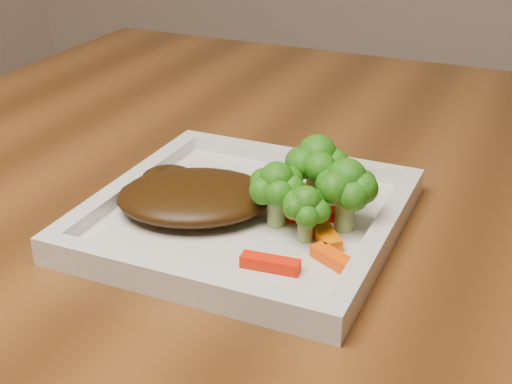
% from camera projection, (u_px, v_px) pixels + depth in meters
% --- Properties ---
extents(plate, '(0.27, 0.27, 0.01)m').
position_uv_depth(plate, '(246.00, 220.00, 0.66)').
color(plate, silver).
rests_on(plate, dining_table).
extents(steak, '(0.18, 0.16, 0.03)m').
position_uv_depth(steak, '(195.00, 196.00, 0.66)').
color(steak, '#3A2208').
rests_on(steak, plate).
extents(broccoli_0, '(0.08, 0.08, 0.07)m').
position_uv_depth(broccoli_0, '(316.00, 172.00, 0.66)').
color(broccoli_0, '#265B0F').
rests_on(broccoli_0, plate).
extents(broccoli_1, '(0.07, 0.07, 0.06)m').
position_uv_depth(broccoli_1, '(346.00, 196.00, 0.62)').
color(broccoli_1, '#136210').
rests_on(broccoli_1, plate).
extents(broccoli_2, '(0.06, 0.06, 0.06)m').
position_uv_depth(broccoli_2, '(306.00, 209.00, 0.60)').
color(broccoli_2, '#1D6911').
rests_on(broccoli_2, plate).
extents(broccoli_3, '(0.07, 0.07, 0.06)m').
position_uv_depth(broccoli_3, '(276.00, 194.00, 0.63)').
color(broccoli_3, '#256811').
rests_on(broccoli_3, plate).
extents(carrot_0, '(0.05, 0.02, 0.01)m').
position_uv_depth(carrot_0, '(270.00, 263.00, 0.57)').
color(carrot_0, red).
rests_on(carrot_0, plate).
extents(carrot_1, '(0.05, 0.04, 0.01)m').
position_uv_depth(carrot_1, '(338.00, 261.00, 0.57)').
color(carrot_1, '#FA4D04').
rests_on(carrot_1, plate).
extents(carrot_4, '(0.05, 0.04, 0.01)m').
position_uv_depth(carrot_4, '(296.00, 190.00, 0.69)').
color(carrot_4, '#D86203').
rests_on(carrot_4, plate).
extents(carrot_5, '(0.05, 0.06, 0.01)m').
position_uv_depth(carrot_5, '(322.00, 231.00, 0.62)').
color(carrot_5, '#F16303').
rests_on(carrot_5, plate).
extents(carrot_6, '(0.05, 0.03, 0.01)m').
position_uv_depth(carrot_6, '(314.00, 214.00, 0.65)').
color(carrot_6, '#FB1104').
rests_on(carrot_6, plate).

